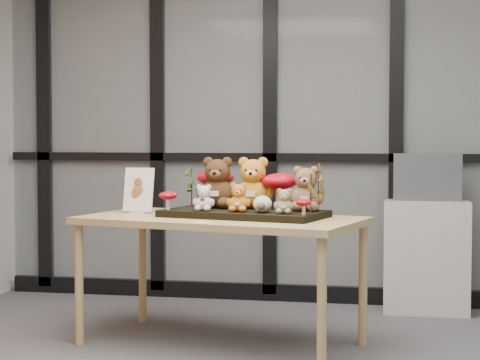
% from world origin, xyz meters
% --- Properties ---
extents(room_shell, '(5.00, 5.00, 5.00)m').
position_xyz_m(room_shell, '(0.00, 0.00, 1.68)').
color(room_shell, '#AFADA6').
rests_on(room_shell, floor).
extents(glass_partition, '(4.90, 0.06, 2.78)m').
position_xyz_m(glass_partition, '(-0.00, 2.47, 1.42)').
color(glass_partition, '#2D383F').
rests_on(glass_partition, floor).
extents(display_table, '(1.73, 1.15, 0.74)m').
position_xyz_m(display_table, '(-0.51, 1.08, 0.68)').
color(display_table, tan).
rests_on(display_table, floor).
extents(diorama_tray, '(0.99, 0.66, 0.04)m').
position_xyz_m(diorama_tray, '(-0.38, 1.11, 0.76)').
color(diorama_tray, black).
rests_on(diorama_tray, display_table).
extents(bear_pooh_yellow, '(0.30, 0.28, 0.33)m').
position_xyz_m(bear_pooh_yellow, '(-0.35, 1.23, 0.95)').
color(bear_pooh_yellow, orange).
rests_on(bear_pooh_yellow, diorama_tray).
extents(bear_brown_medium, '(0.30, 0.28, 0.33)m').
position_xyz_m(bear_brown_medium, '(-0.56, 1.23, 0.95)').
color(bear_brown_medium, '#402712').
rests_on(bear_brown_medium, diorama_tray).
extents(bear_tan_back, '(0.25, 0.24, 0.28)m').
position_xyz_m(bear_tan_back, '(-0.03, 1.13, 0.92)').
color(bear_tan_back, brown).
rests_on(bear_tan_back, diorama_tray).
extents(bear_small_yellow, '(0.16, 0.15, 0.18)m').
position_xyz_m(bear_small_yellow, '(-0.39, 1.00, 0.87)').
color(bear_small_yellow, orange).
rests_on(bear_small_yellow, diorama_tray).
extents(bear_white_bow, '(0.15, 0.14, 0.17)m').
position_xyz_m(bear_white_bow, '(-0.59, 1.02, 0.86)').
color(bear_white_bow, silver).
rests_on(bear_white_bow, diorama_tray).
extents(bear_beige_small, '(0.14, 0.13, 0.15)m').
position_xyz_m(bear_beige_small, '(-0.12, 0.93, 0.86)').
color(bear_beige_small, '#9C8958').
rests_on(bear_beige_small, diorama_tray).
extents(plush_cream_hedgehog, '(0.10, 0.09, 0.11)m').
position_xyz_m(plush_cream_hedgehog, '(-0.25, 0.97, 0.83)').
color(plush_cream_hedgehog, '#EEE4D0').
rests_on(plush_cream_hedgehog, diorama_tray).
extents(mushroom_back_left, '(0.22, 0.22, 0.25)m').
position_xyz_m(mushroom_back_left, '(-0.60, 1.33, 0.91)').
color(mushroom_back_left, '#9F050F').
rests_on(mushroom_back_left, diorama_tray).
extents(mushroom_back_right, '(0.21, 0.21, 0.23)m').
position_xyz_m(mushroom_back_right, '(-0.19, 1.21, 0.90)').
color(mushroom_back_right, '#9F050F').
rests_on(mushroom_back_right, diorama_tray).
extents(mushroom_front_left, '(0.11, 0.11, 0.12)m').
position_xyz_m(mushroom_front_left, '(-0.82, 1.05, 0.84)').
color(mushroom_front_left, '#9F050F').
rests_on(mushroom_front_left, diorama_tray).
extents(mushroom_front_right, '(0.09, 0.09, 0.10)m').
position_xyz_m(mushroom_front_right, '(-0.01, 0.88, 0.83)').
color(mushroom_front_right, '#9F050F').
rests_on(mushroom_front_right, diorama_tray).
extents(sprig_green_far_left, '(0.05, 0.05, 0.24)m').
position_xyz_m(sprig_green_far_left, '(-0.74, 1.32, 0.90)').
color(sprig_green_far_left, '#0F380C').
rests_on(sprig_green_far_left, diorama_tray).
extents(sprig_green_mid_left, '(0.05, 0.05, 0.23)m').
position_xyz_m(sprig_green_mid_left, '(-0.60, 1.34, 0.90)').
color(sprig_green_mid_left, '#0F380C').
rests_on(sprig_green_mid_left, diorama_tray).
extents(sprig_dry_far_right, '(0.05, 0.05, 0.28)m').
position_xyz_m(sprig_dry_far_right, '(0.05, 1.10, 0.92)').
color(sprig_dry_far_right, brown).
rests_on(sprig_dry_far_right, diorama_tray).
extents(sprig_dry_mid_right, '(0.05, 0.05, 0.22)m').
position_xyz_m(sprig_dry_mid_right, '(0.02, 0.99, 0.89)').
color(sprig_dry_mid_right, brown).
rests_on(sprig_dry_mid_right, diorama_tray).
extents(sprig_green_centre, '(0.05, 0.05, 0.21)m').
position_xyz_m(sprig_green_centre, '(-0.39, 1.29, 0.88)').
color(sprig_green_centre, '#0F380C').
rests_on(sprig_green_centre, diorama_tray).
extents(sign_holder, '(0.20, 0.08, 0.27)m').
position_xyz_m(sign_holder, '(-1.05, 1.23, 0.87)').
color(sign_holder, silver).
rests_on(sign_holder, display_table).
extents(label_card, '(0.09, 0.03, 0.00)m').
position_xyz_m(label_card, '(-0.54, 0.76, 0.74)').
color(label_card, white).
rests_on(label_card, display_table).
extents(cabinet, '(0.57, 0.33, 0.76)m').
position_xyz_m(cabinet, '(0.67, 2.26, 0.38)').
color(cabinet, '#ACA399').
rests_on(cabinet, floor).
extents(monitor, '(0.46, 0.05, 0.32)m').
position_xyz_m(monitor, '(0.67, 2.28, 0.92)').
color(monitor, '#474A4F').
rests_on(monitor, cabinet).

